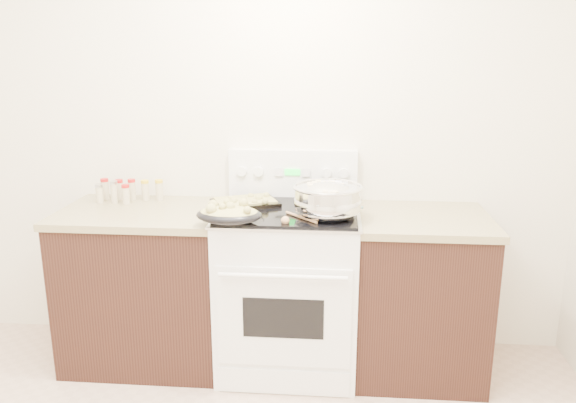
# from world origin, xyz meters

# --- Properties ---
(room_shell) EXTENTS (4.10, 3.60, 2.75)m
(room_shell) POSITION_xyz_m (0.00, 0.00, 1.70)
(room_shell) COLOR silver
(room_shell) RESTS_ON ground
(counter_left) EXTENTS (0.93, 0.67, 0.92)m
(counter_left) POSITION_xyz_m (-0.48, 1.43, 0.46)
(counter_left) COLOR black
(counter_left) RESTS_ON ground
(counter_right) EXTENTS (0.73, 0.67, 0.92)m
(counter_right) POSITION_xyz_m (1.08, 1.43, 0.46)
(counter_right) COLOR black
(counter_right) RESTS_ON ground
(kitchen_range) EXTENTS (0.78, 0.73, 1.22)m
(kitchen_range) POSITION_xyz_m (0.35, 1.42, 0.49)
(kitchen_range) COLOR white
(kitchen_range) RESTS_ON ground
(mixing_bowl) EXTENTS (0.37, 0.37, 0.21)m
(mixing_bowl) POSITION_xyz_m (0.56, 1.30, 1.03)
(mixing_bowl) COLOR silver
(mixing_bowl) RESTS_ON kitchen_range
(roasting_pan) EXTENTS (0.35, 0.25, 0.11)m
(roasting_pan) POSITION_xyz_m (0.07, 1.14, 0.99)
(roasting_pan) COLOR black
(roasting_pan) RESTS_ON kitchen_range
(baking_sheet) EXTENTS (0.43, 0.37, 0.06)m
(baking_sheet) POSITION_xyz_m (0.10, 1.49, 0.96)
(baking_sheet) COLOR black
(baking_sheet) RESTS_ON kitchen_range
(wooden_spoon) EXTENTS (0.19, 0.20, 0.04)m
(wooden_spoon) POSITION_xyz_m (0.38, 1.19, 0.95)
(wooden_spoon) COLOR tan
(wooden_spoon) RESTS_ON kitchen_range
(blue_ladle) EXTENTS (0.21, 0.22, 0.10)m
(blue_ladle) POSITION_xyz_m (0.59, 1.22, 0.98)
(blue_ladle) COLOR #7FB4BD
(blue_ladle) RESTS_ON kitchen_range
(spice_jars) EXTENTS (0.38, 0.15, 0.13)m
(spice_jars) POSITION_xyz_m (-0.64, 1.60, 0.98)
(spice_jars) COLOR #BFB28C
(spice_jars) RESTS_ON counter_left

